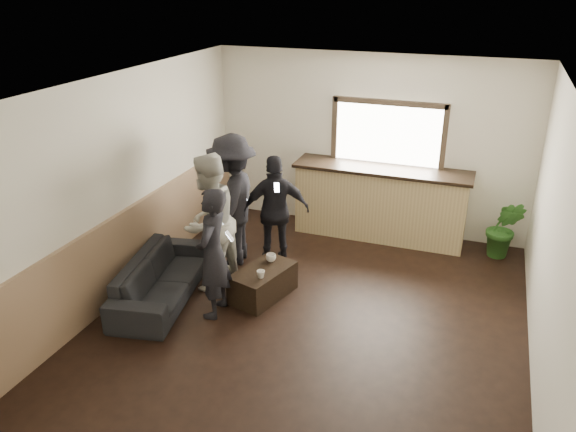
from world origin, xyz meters
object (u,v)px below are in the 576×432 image
at_px(bar_counter, 380,198).
at_px(coffee_table, 263,283).
at_px(sofa, 162,278).
at_px(cup_a, 271,258).
at_px(person_b, 209,222).
at_px(person_c, 233,200).
at_px(cup_b, 261,274).
at_px(person_d, 276,211).
at_px(potted_plant, 504,229).
at_px(person_a, 213,254).

xyz_separation_m(bar_counter, coffee_table, (-1.03, -2.33, -0.45)).
xyz_separation_m(sofa, cup_a, (1.23, 0.71, 0.16)).
distance_m(cup_a, person_b, 0.93).
xyz_separation_m(cup_a, person_c, (-0.78, 0.53, 0.50)).
bearing_deg(cup_b, person_c, 130.10).
bearing_deg(coffee_table, sofa, -158.97).
height_order(sofa, cup_a, sofa).
xyz_separation_m(coffee_table, person_d, (-0.18, 0.93, 0.61)).
distance_m(cup_b, potted_plant, 3.72).
bearing_deg(potted_plant, cup_b, -139.28).
distance_m(coffee_table, person_d, 1.13).
relative_size(sofa, person_c, 1.01).
height_order(sofa, potted_plant, potted_plant).
height_order(bar_counter, person_c, bar_counter).
xyz_separation_m(person_c, person_d, (0.58, 0.16, -0.14)).
distance_m(bar_counter, person_b, 2.91).
relative_size(person_a, person_d, 1.01).
relative_size(sofa, cup_a, 14.43).
height_order(sofa, person_b, person_b).
bearing_deg(person_d, cup_b, 75.57).
bearing_deg(person_d, person_b, 30.25).
height_order(person_a, person_b, person_b).
distance_m(person_a, person_c, 1.39).
bearing_deg(bar_counter, person_a, -116.31).
xyz_separation_m(cup_b, person_b, (-0.82, 0.25, 0.48)).
xyz_separation_m(bar_counter, cup_b, (-0.97, -2.53, -0.20)).
bearing_deg(person_c, person_b, -9.59).
xyz_separation_m(coffee_table, potted_plant, (2.88, 2.22, 0.26)).
bearing_deg(cup_b, person_d, 101.88).
bearing_deg(coffee_table, person_a, -125.60).
xyz_separation_m(bar_counter, person_d, (-1.21, -1.40, 0.16)).
bearing_deg(cup_a, bar_counter, 64.20).
bearing_deg(bar_counter, cup_b, -110.94).
height_order(person_b, person_c, person_c).
bearing_deg(cup_a, sofa, -150.16).
xyz_separation_m(cup_b, potted_plant, (2.82, 2.43, 0.02)).
distance_m(potted_plant, person_a, 4.32).
relative_size(person_c, person_d, 1.17).
height_order(coffee_table, cup_a, cup_a).
distance_m(cup_b, person_a, 0.69).
relative_size(coffee_table, cup_a, 6.66).
relative_size(bar_counter, cup_a, 20.49).
xyz_separation_m(bar_counter, person_a, (-1.43, -2.89, 0.18)).
bearing_deg(person_b, potted_plant, 127.80).
bearing_deg(cup_b, sofa, -168.33).
height_order(person_b, person_d, person_b).
distance_m(coffee_table, person_a, 0.93).
relative_size(sofa, coffee_table, 2.17).
distance_m(sofa, person_b, 0.93).
distance_m(coffee_table, person_b, 1.05).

